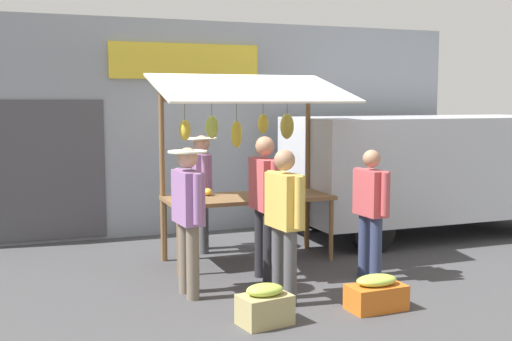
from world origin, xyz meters
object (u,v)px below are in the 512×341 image
at_px(market_stall, 247,146).
at_px(produce_crate_side, 265,306).
at_px(parked_van, 419,165).
at_px(shopper_with_ponytail, 284,215).
at_px(produce_crate_near, 376,294).
at_px(shopper_in_striped_shirt, 371,205).
at_px(shopper_in_grey_tee, 188,209).
at_px(shopper_with_shopping_bag, 265,197).
at_px(vendor_with_sunhat, 202,183).

xyz_separation_m(market_stall, produce_crate_side, (0.69, 2.40, -1.36)).
bearing_deg(parked_van, produce_crate_side, 37.79).
distance_m(shopper_with_ponytail, produce_crate_near, 1.24).
distance_m(shopper_in_striped_shirt, parked_van, 2.84).
height_order(market_stall, shopper_in_grey_tee, market_stall).
relative_size(shopper_in_striped_shirt, shopper_with_ponytail, 0.95).
xyz_separation_m(shopper_in_grey_tee, shopper_with_shopping_bag, (-1.01, -0.30, 0.04)).
distance_m(vendor_with_sunhat, shopper_in_grey_tee, 2.10).
distance_m(market_stall, vendor_with_sunhat, 1.00).
relative_size(parked_van, produce_crate_near, 7.29).
height_order(vendor_with_sunhat, produce_crate_side, vendor_with_sunhat).
distance_m(market_stall, shopper_in_grey_tee, 1.80).
xyz_separation_m(market_stall, vendor_with_sunhat, (0.42, -0.71, -0.57)).
relative_size(market_stall, shopper_with_shopping_bag, 1.45).
height_order(shopper_in_grey_tee, parked_van, parked_van).
distance_m(market_stall, shopper_in_striped_shirt, 1.85).
bearing_deg(shopper_in_grey_tee, shopper_in_striped_shirt, -96.67).
bearing_deg(shopper_with_shopping_bag, produce_crate_side, 159.13).
bearing_deg(market_stall, produce_crate_near, 102.66).
bearing_deg(shopper_with_shopping_bag, shopper_with_ponytail, 172.69).
bearing_deg(shopper_in_striped_shirt, produce_crate_near, 150.34).
relative_size(shopper_in_striped_shirt, shopper_in_grey_tee, 0.95).
bearing_deg(shopper_in_grey_tee, produce_crate_side, -162.65).
bearing_deg(market_stall, shopper_with_ponytail, 82.18).
bearing_deg(produce_crate_near, produce_crate_side, -0.03).
distance_m(vendor_with_sunhat, produce_crate_near, 3.35).
bearing_deg(produce_crate_near, shopper_in_grey_tee, -33.98).
height_order(market_stall, vendor_with_sunhat, market_stall).
xyz_separation_m(market_stall, shopper_in_grey_tee, (1.14, 1.26, -0.58)).
xyz_separation_m(market_stall, parked_van, (-3.12, -0.60, -0.42)).
bearing_deg(parked_van, produce_crate_near, 48.88).
height_order(shopper_with_ponytail, produce_crate_side, shopper_with_ponytail).
xyz_separation_m(shopper_in_striped_shirt, shopper_with_ponytail, (1.33, 0.48, 0.05)).
distance_m(market_stall, produce_crate_side, 2.84).
distance_m(vendor_with_sunhat, parked_van, 3.54).
height_order(shopper_in_striped_shirt, parked_van, parked_van).
relative_size(market_stall, vendor_with_sunhat, 1.51).
distance_m(vendor_with_sunhat, shopper_in_striped_shirt, 2.55).
height_order(shopper_in_grey_tee, produce_crate_near, shopper_in_grey_tee).
distance_m(shopper_with_ponytail, shopper_in_grey_tee, 1.06).
height_order(parked_van, produce_crate_near, parked_van).
relative_size(vendor_with_sunhat, shopper_in_grey_tee, 1.01).
bearing_deg(shopper_with_shopping_bag, produce_crate_near, -154.41).
bearing_deg(produce_crate_near, shopper_with_ponytail, -35.52).
bearing_deg(vendor_with_sunhat, shopper_in_striped_shirt, 44.60).
bearing_deg(shopper_in_striped_shirt, parked_van, -48.53).
relative_size(market_stall, shopper_with_ponytail, 1.53).
xyz_separation_m(market_stall, shopper_with_ponytail, (0.25, 1.83, -0.60)).
distance_m(shopper_in_striped_shirt, produce_crate_side, 2.17).
distance_m(shopper_with_shopping_bag, produce_crate_near, 1.79).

